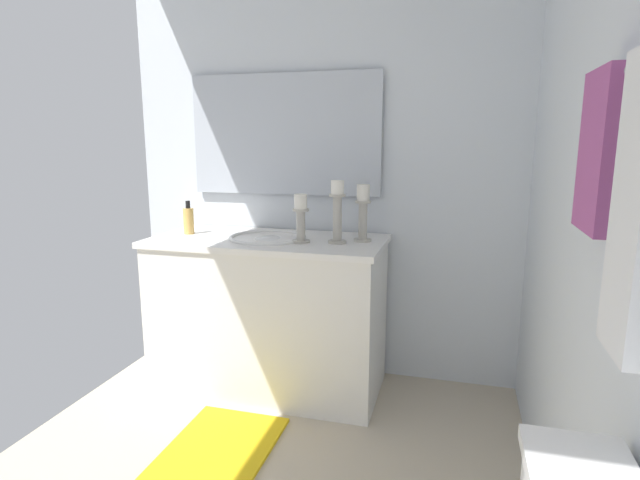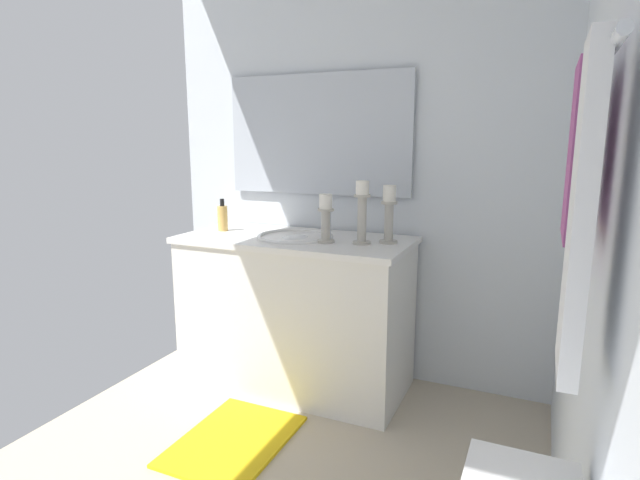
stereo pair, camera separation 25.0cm
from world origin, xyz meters
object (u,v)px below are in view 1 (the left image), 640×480
bath_mat (219,449)px  soap_bottle (189,220)px  sink_basin (268,245)px  towel_bar (636,68)px  candle_holder_short (337,210)px  candle_holder_tall (363,211)px  candle_holder_mid (301,217)px  mirror (284,135)px  towel_near_vanity (596,152)px  vanity_cabinet (269,313)px  towel_center (634,207)px

bath_mat → soap_bottle: bearing=-144.2°
sink_basin → towel_bar: size_ratio=0.69×
bath_mat → candle_holder_short: bearing=147.9°
candle_holder_tall → bath_mat: 1.27m
candle_holder_tall → candle_holder_mid: (0.11, -0.29, -0.03)m
sink_basin → towel_bar: bearing=43.9°
mirror → candle_holder_mid: 0.57m
towel_near_vanity → bath_mat: bearing=-113.1°
vanity_cabinet → candle_holder_short: size_ratio=3.95×
mirror → sink_basin: bearing=0.2°
mirror → towel_center: bearing=35.6°
mirror → bath_mat: bearing=0.0°
vanity_cabinet → soap_bottle: size_ratio=6.76×
candle_holder_tall → towel_bar: 1.62m
sink_basin → candle_holder_short: bearing=86.3°
bath_mat → candle_holder_mid: bearing=160.3°
towel_near_vanity → candle_holder_short: bearing=-142.8°
mirror → candle_holder_tall: mirror is taller
towel_bar → towel_near_vanity: bearing=-173.0°
towel_center → bath_mat: size_ratio=0.88×
towel_bar → mirror: bearing=-141.6°
candle_holder_mid → towel_near_vanity: (1.09, 1.03, 0.35)m
candle_holder_mid → soap_bottle: 0.66m
mirror → bath_mat: mirror is taller
candle_holder_tall → soap_bottle: 0.95m
candle_holder_short → towel_near_vanity: towel_near_vanity is taller
soap_bottle → towel_bar: (1.30, 1.71, 0.56)m
towel_bar → towel_near_vanity: size_ratio=1.64×
soap_bottle → towel_center: size_ratio=0.34×
mirror → candle_holder_short: mirror is taller
candle_holder_short → towel_center: 1.67m
soap_bottle → towel_center: 2.25m
candle_holder_tall → towel_center: (1.50, 0.74, 0.23)m
vanity_cabinet → bath_mat: vanity_cabinet is taller
soap_bottle → mirror: bearing=120.9°
sink_basin → towel_bar: (1.30, 1.25, 0.67)m
towel_center → vanity_cabinet: bearing=-139.5°
candle_holder_short → soap_bottle: candle_holder_short is taller
mirror → towel_bar: mirror is taller
towel_near_vanity → towel_center: (0.29, 0.00, -0.09)m
sink_basin → candle_holder_mid: size_ratio=1.67×
bath_mat → towel_near_vanity: bearing=66.9°
vanity_cabinet → towel_bar: size_ratio=2.09×
candle_holder_tall → bath_mat: size_ratio=0.48×
sink_basin → candle_holder_short: candle_holder_short is taller
candle_holder_short → candle_holder_mid: size_ratio=1.28×
towel_bar → bath_mat: 2.02m
candle_holder_mid → vanity_cabinet: bearing=-107.2°
sink_basin → towel_bar: towel_bar is taller
sink_basin → bath_mat: (0.62, -0.00, -0.77)m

